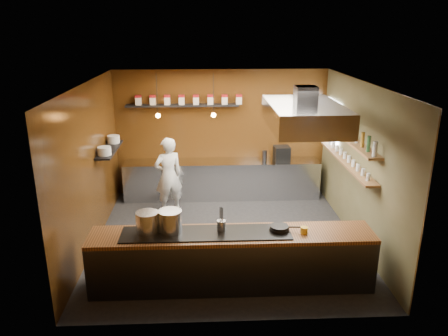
{
  "coord_description": "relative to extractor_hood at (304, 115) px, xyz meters",
  "views": [
    {
      "loc": [
        -0.4,
        -7.65,
        3.98
      ],
      "look_at": [
        -0.03,
        0.4,
        1.32
      ],
      "focal_mm": 35.0,
      "sensor_mm": 36.0,
      "label": 1
    }
  ],
  "objects": [
    {
      "name": "ceiling",
      "position": [
        -1.3,
        0.4,
        0.49
      ],
      "size": [
        5.0,
        5.0,
        0.0
      ],
      "primitive_type": "plane",
      "rotation": [
        3.14,
        0.0,
        0.0
      ],
      "color": "silver",
      "rests_on": "back_wall"
    },
    {
      "name": "plate_shelf",
      "position": [
        -3.64,
        1.4,
        -0.96
      ],
      "size": [
        0.3,
        1.4,
        0.04
      ],
      "primitive_type": "cube",
      "color": "black",
      "rests_on": "left_wall"
    },
    {
      "name": "stockpot_small",
      "position": [
        -2.59,
        -1.15,
        -1.4
      ],
      "size": [
        0.44,
        0.44,
        0.33
      ],
      "primitive_type": "cylinder",
      "rotation": [
        0.0,
        0.0,
        -0.27
      ],
      "color": "silver",
      "rests_on": "pass_counter"
    },
    {
      "name": "extractor_hood",
      "position": [
        0.0,
        0.0,
        0.0
      ],
      "size": [
        1.2,
        2.0,
        0.72
      ],
      "color": "#38383D",
      "rests_on": "ceiling"
    },
    {
      "name": "prep_counter",
      "position": [
        -1.3,
        2.57,
        -2.06
      ],
      "size": [
        4.6,
        0.65,
        0.9
      ],
      "primitive_type": "cube",
      "color": "silver",
      "rests_on": "floor"
    },
    {
      "name": "frying_pan",
      "position": [
        -0.56,
        -1.17,
        -1.53
      ],
      "size": [
        0.48,
        0.31,
        0.08
      ],
      "color": "black",
      "rests_on": "pass_counter"
    },
    {
      "name": "espresso_machine",
      "position": [
        0.11,
        2.52,
        -1.43
      ],
      "size": [
        0.38,
        0.36,
        0.36
      ],
      "primitive_type": "cube",
      "rotation": [
        0.0,
        0.0,
        0.07
      ],
      "color": "black",
      "rests_on": "prep_counter"
    },
    {
      "name": "storage_tins",
      "position": [
        -2.05,
        2.76,
        -0.17
      ],
      "size": [
        2.43,
        0.13,
        0.22
      ],
      "color": "beige",
      "rests_on": "tin_shelf"
    },
    {
      "name": "back_wall",
      "position": [
        -1.3,
        2.9,
        -1.01
      ],
      "size": [
        5.0,
        0.0,
        5.0
      ],
      "primitive_type": "plane",
      "rotation": [
        1.57,
        0.0,
        0.0
      ],
      "color": "#3C1F0A",
      "rests_on": "ground"
    },
    {
      "name": "butter_jar",
      "position": [
        -0.2,
        -1.25,
        -1.53
      ],
      "size": [
        0.15,
        0.15,
        0.1
      ],
      "primitive_type": "cylinder",
      "rotation": [
        0.0,
        0.0,
        -0.4
      ],
      "color": "gold",
      "rests_on": "pass_counter"
    },
    {
      "name": "right_wall",
      "position": [
        1.2,
        0.4,
        -1.01
      ],
      "size": [
        0.0,
        5.0,
        5.0
      ],
      "primitive_type": "plane",
      "rotation": [
        1.57,
        0.0,
        -1.57
      ],
      "color": "brown",
      "rests_on": "ground"
    },
    {
      "name": "wine_glasses",
      "position": [
        1.04,
        0.7,
        -0.97
      ],
      "size": [
        0.07,
        2.37,
        0.13
      ],
      "color": "silver",
      "rests_on": "bottle_shelf_lower"
    },
    {
      "name": "left_wall",
      "position": [
        -3.8,
        0.4,
        -1.01
      ],
      "size": [
        0.0,
        5.0,
        5.0
      ],
      "primitive_type": "plane",
      "rotation": [
        1.57,
        0.0,
        1.57
      ],
      "color": "#3C1F0A",
      "rests_on": "ground"
    },
    {
      "name": "window_pane",
      "position": [
        1.15,
        2.1,
        -0.61
      ],
      "size": [
        0.0,
        1.0,
        1.0
      ],
      "primitive_type": "plane",
      "rotation": [
        1.57,
        0.0,
        -1.57
      ],
      "color": "white",
      "rests_on": "right_wall"
    },
    {
      "name": "bottle_shelf_upper",
      "position": [
        1.04,
        0.7,
        -0.59
      ],
      "size": [
        0.26,
        2.8,
        0.04
      ],
      "primitive_type": "cube",
      "color": "#8F5B39",
      "rests_on": "right_wall"
    },
    {
      "name": "utensil_crock",
      "position": [
        -1.46,
        -1.15,
        -1.48
      ],
      "size": [
        0.14,
        0.14,
        0.18
      ],
      "primitive_type": "cylinder",
      "rotation": [
        0.0,
        0.0,
        0.02
      ],
      "color": "#B2B4BA",
      "rests_on": "pass_counter"
    },
    {
      "name": "pass_counter",
      "position": [
        -1.3,
        -1.2,
        -2.04
      ],
      "size": [
        4.4,
        0.72,
        0.94
      ],
      "color": "#38383D",
      "rests_on": "floor"
    },
    {
      "name": "pendant_left",
      "position": [
        -2.7,
        2.1,
        -0.35
      ],
      "size": [
        0.1,
        0.1,
        0.95
      ],
      "color": "black",
      "rests_on": "ceiling"
    },
    {
      "name": "chef",
      "position": [
        -2.5,
        1.73,
        -1.65
      ],
      "size": [
        0.73,
        0.62,
        1.7
      ],
      "primitive_type": "imported",
      "rotation": [
        0.0,
        0.0,
        3.55
      ],
      "color": "white",
      "rests_on": "floor"
    },
    {
      "name": "bottles",
      "position": [
        1.04,
        0.7,
        -0.45
      ],
      "size": [
        0.06,
        2.66,
        0.24
      ],
      "color": "silver",
      "rests_on": "bottle_shelf_upper"
    },
    {
      "name": "pendant_right",
      "position": [
        -1.5,
        2.1,
        -0.35
      ],
      "size": [
        0.1,
        0.1,
        0.95
      ],
      "color": "black",
      "rests_on": "ceiling"
    },
    {
      "name": "tin_shelf",
      "position": [
        -2.2,
        2.76,
        -0.31
      ],
      "size": [
        2.6,
        0.26,
        0.04
      ],
      "primitive_type": "cube",
      "color": "black",
      "rests_on": "back_wall"
    },
    {
      "name": "stockpot_large",
      "position": [
        -2.25,
        -1.15,
        -1.39
      ],
      "size": [
        0.47,
        0.47,
        0.35
      ],
      "primitive_type": "cylinder",
      "rotation": [
        0.0,
        0.0,
        -0.37
      ],
      "color": "#B8BABF",
      "rests_on": "pass_counter"
    },
    {
      "name": "floor",
      "position": [
        -1.3,
        0.4,
        -2.51
      ],
      "size": [
        5.0,
        5.0,
        0.0
      ],
      "primitive_type": "plane",
      "color": "black",
      "rests_on": "ground"
    },
    {
      "name": "plate_stacks",
      "position": [
        -3.64,
        1.4,
        -0.86
      ],
      "size": [
        0.26,
        1.16,
        0.16
      ],
      "color": "silver",
      "rests_on": "plate_shelf"
    },
    {
      "name": "bottle_shelf_lower",
      "position": [
        1.04,
        0.7,
        -1.06
      ],
      "size": [
        0.26,
        2.8,
        0.04
      ],
      "primitive_type": "cube",
      "color": "#8F5B39",
      "rests_on": "right_wall"
    }
  ]
}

